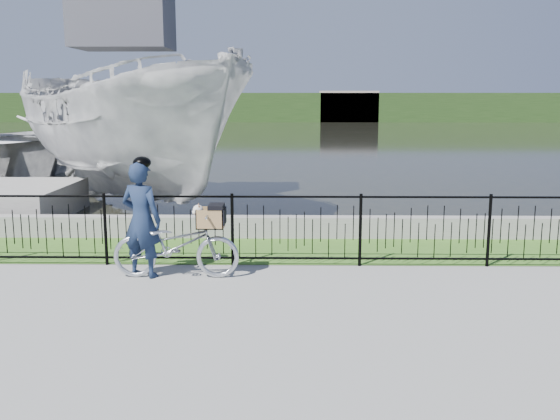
{
  "coord_description": "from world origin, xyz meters",
  "views": [
    {
      "loc": [
        -0.1,
        -7.92,
        2.63
      ],
      "look_at": [
        -0.24,
        1.0,
        1.0
      ],
      "focal_mm": 40.0,
      "sensor_mm": 36.0,
      "label": 1
    }
  ],
  "objects": [
    {
      "name": "far_building_left",
      "position": [
        -18.0,
        58.0,
        2.0
      ],
      "size": [
        8.0,
        4.0,
        4.0
      ],
      "primitive_type": "cube",
      "color": "#A89886",
      "rests_on": "ground"
    },
    {
      "name": "bicycle_rig",
      "position": [
        -1.75,
        0.93,
        0.5
      ],
      "size": [
        1.85,
        0.64,
        1.11
      ],
      "color": "#B2B7BF",
      "rests_on": "ground"
    },
    {
      "name": "ground",
      "position": [
        0.0,
        0.0,
        0.0
      ],
      "size": [
        120.0,
        120.0,
        0.0
      ],
      "primitive_type": "plane",
      "color": "gray",
      "rests_on": "ground"
    },
    {
      "name": "boat_near",
      "position": [
        -4.0,
        7.04,
        1.89
      ],
      "size": [
        8.47,
        9.19,
        5.32
      ],
      "color": "#B9B9B8",
      "rests_on": "water"
    },
    {
      "name": "grass_strip",
      "position": [
        0.0,
        2.6,
        0.0
      ],
      "size": [
        60.0,
        2.0,
        0.01
      ],
      "primitive_type": "cube",
      "color": "#3F6D22",
      "rests_on": "ground"
    },
    {
      "name": "quay_wall",
      "position": [
        0.0,
        3.6,
        0.2
      ],
      "size": [
        60.0,
        0.3,
        0.4
      ],
      "primitive_type": "cube",
      "color": "gray",
      "rests_on": "ground"
    },
    {
      "name": "water",
      "position": [
        0.0,
        33.0,
        0.0
      ],
      "size": [
        120.0,
        120.0,
        0.0
      ],
      "primitive_type": "plane",
      "color": "black",
      "rests_on": "ground"
    },
    {
      "name": "fence",
      "position": [
        0.0,
        1.6,
        0.58
      ],
      "size": [
        14.0,
        0.06,
        1.15
      ],
      "primitive_type": null,
      "color": "black",
      "rests_on": "ground"
    },
    {
      "name": "far_building_right",
      "position": [
        6.0,
        58.5,
        1.6
      ],
      "size": [
        6.0,
        3.0,
        3.2
      ],
      "primitive_type": "cube",
      "color": "#A89886",
      "rests_on": "ground"
    },
    {
      "name": "far_treeline",
      "position": [
        0.0,
        60.0,
        1.5
      ],
      "size": [
        120.0,
        6.0,
        3.0
      ],
      "primitive_type": "cube",
      "color": "#254018",
      "rests_on": "ground"
    },
    {
      "name": "cyclist",
      "position": [
        -2.27,
        0.97,
        0.88
      ],
      "size": [
        0.72,
        0.59,
        1.78
      ],
      "color": "#16233E",
      "rests_on": "ground"
    }
  ]
}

